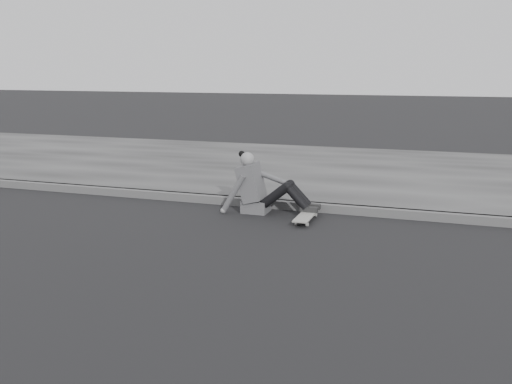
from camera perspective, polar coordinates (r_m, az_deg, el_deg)
ground at (r=6.01m, az=-2.89°, el=-7.37°), size 80.00×80.00×0.00m
curb at (r=8.35m, az=3.53°, el=-1.32°), size 24.00×0.16×0.12m
sidewalk at (r=11.24m, az=7.50°, el=2.12°), size 24.00×6.00×0.12m
skateboard at (r=7.73m, az=5.05°, el=-2.39°), size 0.20×0.78×0.09m
seated_woman at (r=8.08m, az=0.43°, el=0.42°), size 1.38×0.46×0.88m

